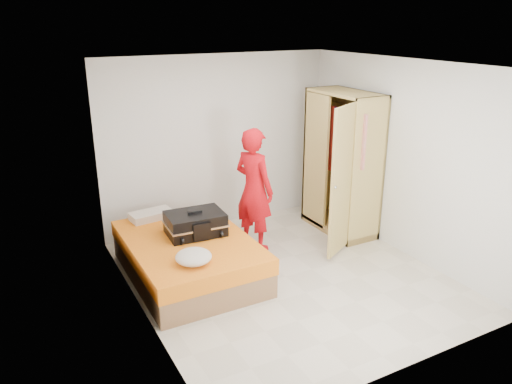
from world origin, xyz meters
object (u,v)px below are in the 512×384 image
bed (189,257)px  wardrobe (342,168)px  suitcase (195,224)px  person (254,190)px  round_cushion (194,257)px

bed → wardrobe: wardrobe is taller
bed → suitcase: size_ratio=2.68×
person → suitcase: (-0.96, -0.24, -0.22)m
wardrobe → round_cushion: size_ratio=5.17×
bed → person: person is taller
wardrobe → round_cushion: (-2.68, -0.86, -0.42)m
person → suitcase: bearing=83.5°
bed → round_cushion: size_ratio=4.97×
wardrobe → person: (-1.40, 0.11, -0.14)m
round_cushion → person: bearing=37.2°
round_cushion → bed: bearing=74.7°
bed → round_cushion: (-0.18, -0.64, 0.33)m
suitcase → round_cushion: bearing=-109.6°
bed → wardrobe: 2.62m
wardrobe → person: bearing=175.5°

